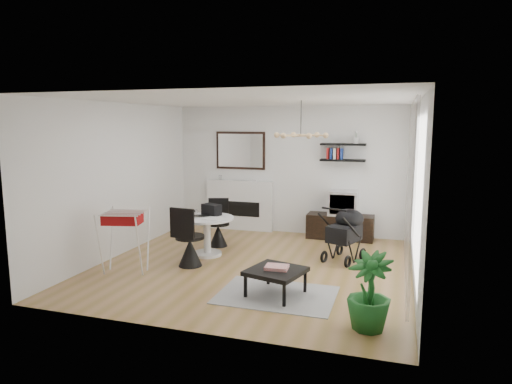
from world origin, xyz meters
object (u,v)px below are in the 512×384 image
(drying_rack, at_px, (125,241))
(stroller, at_px, (346,236))
(tv_console, at_px, (340,227))
(crt_tv, at_px, (343,203))
(potted_plant, at_px, (369,291))
(fireplace, at_px, (240,199))
(coffee_table, at_px, (276,272))
(dining_table, at_px, (207,230))

(drying_rack, height_order, stroller, drying_rack)
(tv_console, distance_m, stroller, 1.48)
(tv_console, bearing_deg, drying_rack, -133.04)
(crt_tv, distance_m, stroller, 1.49)
(potted_plant, bearing_deg, stroller, 102.17)
(fireplace, distance_m, drying_rack, 3.42)
(tv_console, distance_m, potted_plant, 4.17)
(crt_tv, xyz_separation_m, coffee_table, (-0.49, -3.39, -0.42))
(fireplace, height_order, crt_tv, fireplace)
(stroller, bearing_deg, tv_console, 121.10)
(drying_rack, height_order, coffee_table, drying_rack)
(drying_rack, distance_m, coffee_table, 2.53)
(drying_rack, bearing_deg, stroller, 14.41)
(coffee_table, bearing_deg, dining_table, 138.33)
(tv_console, xyz_separation_m, drying_rack, (-2.96, -3.17, 0.27))
(dining_table, bearing_deg, stroller, 11.00)
(drying_rack, bearing_deg, fireplace, 63.88)
(fireplace, height_order, drying_rack, fireplace)
(potted_plant, bearing_deg, crt_tv, 100.96)
(tv_console, xyz_separation_m, dining_table, (-2.11, -1.90, 0.21))
(coffee_table, bearing_deg, fireplace, 116.66)
(stroller, xyz_separation_m, coffee_table, (-0.72, -1.95, -0.09))
(tv_console, bearing_deg, potted_plant, -78.37)
(crt_tv, bearing_deg, coffee_table, -98.31)
(tv_console, xyz_separation_m, stroller, (0.27, -1.44, 0.17))
(fireplace, relative_size, drying_rack, 2.19)
(dining_table, bearing_deg, fireplace, 93.24)
(tv_console, relative_size, drying_rack, 1.35)
(drying_rack, relative_size, coffee_table, 1.15)
(crt_tv, bearing_deg, tv_console, 176.28)
(fireplace, height_order, coffee_table, fireplace)
(stroller, height_order, coffee_table, stroller)
(crt_tv, height_order, drying_rack, crt_tv)
(fireplace, xyz_separation_m, drying_rack, (-0.73, -3.34, -0.17))
(crt_tv, relative_size, coffee_table, 0.67)
(dining_table, height_order, drying_rack, drying_rack)
(crt_tv, distance_m, dining_table, 2.89)
(tv_console, relative_size, potted_plant, 1.48)
(crt_tv, bearing_deg, stroller, -81.29)
(crt_tv, bearing_deg, dining_table, -138.67)
(fireplace, bearing_deg, crt_tv, -4.27)
(fireplace, bearing_deg, potted_plant, -54.13)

